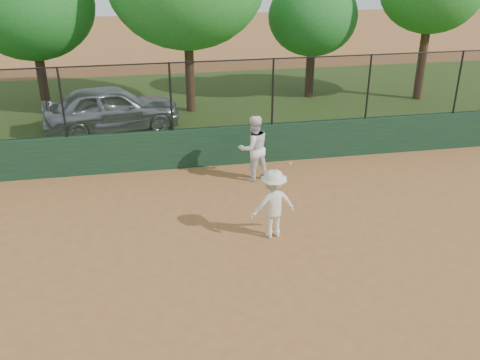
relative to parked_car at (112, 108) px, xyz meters
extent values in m
plane|color=#9D6032|center=(2.41, -9.88, -0.81)|extent=(80.00, 80.00, 0.00)
cube|color=#1A3922|center=(2.41, -3.88, -0.21)|extent=(26.00, 0.20, 1.20)
cube|color=#2D4917|center=(2.41, 2.12, -0.81)|extent=(36.00, 12.00, 0.01)
imported|color=#9FA3A8|center=(0.00, 0.00, 0.00)|extent=(4.99, 2.61, 1.62)
imported|color=white|center=(4.08, -5.09, 0.14)|extent=(1.07, 0.92, 1.89)
imported|color=beige|center=(3.86, -8.32, 0.02)|extent=(1.16, 0.78, 1.66)
sphere|color=#A8CC2D|center=(4.16, -8.54, 1.09)|extent=(0.06, 0.06, 0.06)
cube|color=black|center=(2.41, -3.88, 1.39)|extent=(26.00, 0.02, 2.00)
cylinder|color=black|center=(2.41, -3.88, 2.37)|extent=(26.00, 0.04, 0.04)
cylinder|color=black|center=(-1.09, -3.88, 1.39)|extent=(0.06, 0.06, 2.00)
cylinder|color=black|center=(1.91, -3.88, 1.39)|extent=(0.06, 0.06, 2.00)
cylinder|color=black|center=(4.91, -3.88, 1.39)|extent=(0.06, 0.06, 2.00)
cylinder|color=black|center=(7.91, -3.88, 1.39)|extent=(0.06, 0.06, 2.00)
cylinder|color=black|center=(10.91, -3.88, 1.39)|extent=(0.06, 0.06, 2.00)
cylinder|color=#452A17|center=(-2.63, 2.46, 0.35)|extent=(0.36, 0.36, 2.31)
ellipsoid|color=#1C631E|center=(-2.63, 2.46, 3.27)|extent=(4.58, 4.16, 3.95)
cylinder|color=#4C301B|center=(2.99, 1.78, 0.54)|extent=(0.36, 0.36, 2.69)
cylinder|color=#3D2614|center=(8.22, 2.84, 0.16)|extent=(0.36, 0.36, 1.94)
ellipsoid|color=#1E5D20|center=(8.22, 2.84, 2.55)|extent=(3.69, 3.35, 3.18)
cylinder|color=#482C19|center=(12.70, 1.69, 0.65)|extent=(0.36, 0.36, 2.93)
camera|label=1|loc=(1.11, -18.85, 5.64)|focal=40.00mm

